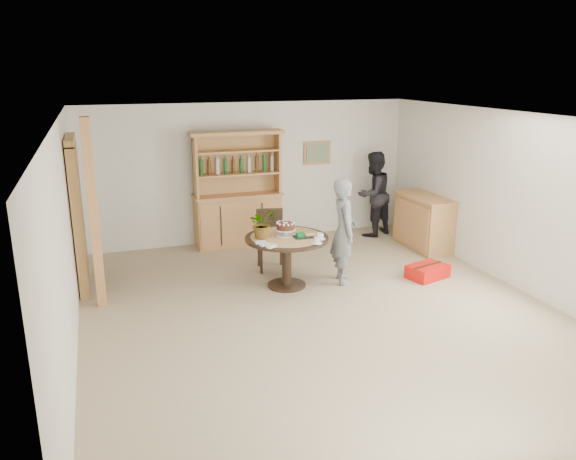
# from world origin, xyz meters

# --- Properties ---
(ground) EXTENTS (7.00, 7.00, 0.00)m
(ground) POSITION_xyz_m (0.00, 0.00, 0.00)
(ground) COLOR tan
(ground) RESTS_ON ground
(room_shell) EXTENTS (6.04, 7.04, 2.52)m
(room_shell) POSITION_xyz_m (0.00, 0.01, 1.74)
(room_shell) COLOR white
(room_shell) RESTS_ON ground
(doorway) EXTENTS (0.13, 1.10, 2.18)m
(doorway) POSITION_xyz_m (-2.93, 2.00, 1.11)
(doorway) COLOR black
(doorway) RESTS_ON ground
(pine_post) EXTENTS (0.12, 0.12, 2.50)m
(pine_post) POSITION_xyz_m (-2.70, 1.20, 1.25)
(pine_post) COLOR tan
(pine_post) RESTS_ON ground
(hutch) EXTENTS (1.62, 0.54, 2.04)m
(hutch) POSITION_xyz_m (-0.30, 3.24, 0.69)
(hutch) COLOR tan
(hutch) RESTS_ON ground
(sideboard) EXTENTS (0.54, 1.26, 0.94)m
(sideboard) POSITION_xyz_m (2.74, 2.00, 0.47)
(sideboard) COLOR tan
(sideboard) RESTS_ON ground
(dining_table) EXTENTS (1.20, 1.20, 0.76)m
(dining_table) POSITION_xyz_m (-0.13, 1.05, 0.60)
(dining_table) COLOR black
(dining_table) RESTS_ON ground
(dining_chair) EXTENTS (0.49, 0.49, 0.95)m
(dining_chair) POSITION_xyz_m (-0.11, 1.87, 0.54)
(dining_chair) COLOR black
(dining_chair) RESTS_ON ground
(birthday_cake) EXTENTS (0.30, 0.30, 0.20)m
(birthday_cake) POSITION_xyz_m (-0.13, 1.10, 0.88)
(birthday_cake) COLOR white
(birthday_cake) RESTS_ON dining_table
(flower_vase) EXTENTS (0.47, 0.44, 0.42)m
(flower_vase) POSITION_xyz_m (-0.48, 1.10, 0.97)
(flower_vase) COLOR #3F7233
(flower_vase) RESTS_ON dining_table
(gift_tray) EXTENTS (0.30, 0.20, 0.08)m
(gift_tray) POSITION_xyz_m (0.09, 0.92, 0.79)
(gift_tray) COLOR black
(gift_tray) RESTS_ON dining_table
(coffee_cup_a) EXTENTS (0.15, 0.15, 0.09)m
(coffee_cup_a) POSITION_xyz_m (0.27, 0.77, 0.80)
(coffee_cup_a) COLOR white
(coffee_cup_a) RESTS_ON dining_table
(coffee_cup_b) EXTENTS (0.15, 0.15, 0.08)m
(coffee_cup_b) POSITION_xyz_m (0.15, 0.60, 0.79)
(coffee_cup_b) COLOR white
(coffee_cup_b) RESTS_ON dining_table
(napkins) EXTENTS (0.24, 0.33, 0.03)m
(napkins) POSITION_xyz_m (-0.54, 0.73, 0.77)
(napkins) COLOR white
(napkins) RESTS_ON dining_table
(teen_boy) EXTENTS (0.49, 0.64, 1.57)m
(teen_boy) POSITION_xyz_m (0.72, 0.95, 0.78)
(teen_boy) COLOR slate
(teen_boy) RESTS_ON ground
(adult_person) EXTENTS (0.95, 0.86, 1.60)m
(adult_person) POSITION_xyz_m (2.25, 2.99, 0.80)
(adult_person) COLOR black
(adult_person) RESTS_ON ground
(red_suitcase) EXTENTS (0.69, 0.55, 0.21)m
(red_suitcase) POSITION_xyz_m (2.01, 0.67, 0.10)
(red_suitcase) COLOR red
(red_suitcase) RESTS_ON ground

